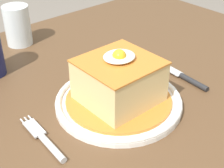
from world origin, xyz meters
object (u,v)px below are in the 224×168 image
main_plate (119,101)px  drinking_glass (18,28)px  fork (46,141)px  knife (185,78)px

main_plate → drinking_glass: (-0.01, 0.39, 0.04)m
main_plate → drinking_glass: size_ratio=2.39×
fork → knife: bearing=-4.1°
main_plate → drinking_glass: bearing=91.7°
knife → drinking_glass: 0.45m
fork → knife: (0.35, -0.02, 0.00)m
main_plate → fork: (-0.17, -0.00, -0.00)m
fork → drinking_glass: bearing=67.8°
main_plate → fork: bearing=-179.1°
fork → drinking_glass: size_ratio=1.35×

